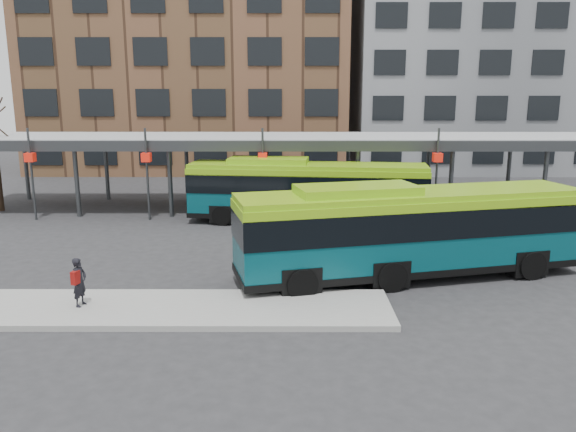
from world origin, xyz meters
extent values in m
plane|color=#28282B|center=(0.00, 0.00, 0.00)|extent=(120.00, 120.00, 0.00)
cube|color=gray|center=(-5.50, -3.00, 0.09)|extent=(14.00, 3.00, 0.18)
cube|color=#999B9E|center=(0.00, 13.00, 4.00)|extent=(40.00, 6.00, 0.35)
cube|color=#383A3D|center=(0.00, 10.00, 3.85)|extent=(40.00, 0.15, 0.55)
cylinder|color=#383A3D|center=(-18.00, 15.50, 1.90)|extent=(0.24, 0.24, 3.80)
cylinder|color=#383A3D|center=(-13.00, 10.50, 1.90)|extent=(0.24, 0.24, 3.80)
cylinder|color=#383A3D|center=(-13.00, 15.50, 1.90)|extent=(0.24, 0.24, 3.80)
cylinder|color=#383A3D|center=(-8.00, 10.50, 1.90)|extent=(0.24, 0.24, 3.80)
cylinder|color=#383A3D|center=(-8.00, 15.50, 1.90)|extent=(0.24, 0.24, 3.80)
cylinder|color=#383A3D|center=(-3.00, 10.50, 1.90)|extent=(0.24, 0.24, 3.80)
cylinder|color=#383A3D|center=(-3.00, 15.50, 1.90)|extent=(0.24, 0.24, 3.80)
cylinder|color=#383A3D|center=(2.00, 10.50, 1.90)|extent=(0.24, 0.24, 3.80)
cylinder|color=#383A3D|center=(2.00, 15.50, 1.90)|extent=(0.24, 0.24, 3.80)
cylinder|color=#383A3D|center=(7.00, 10.50, 1.90)|extent=(0.24, 0.24, 3.80)
cylinder|color=#383A3D|center=(7.00, 15.50, 1.90)|extent=(0.24, 0.24, 3.80)
cylinder|color=#383A3D|center=(12.00, 10.50, 1.90)|extent=(0.24, 0.24, 3.80)
cylinder|color=#383A3D|center=(12.00, 15.50, 1.90)|extent=(0.24, 0.24, 3.80)
cylinder|color=#383A3D|center=(-15.00, 9.70, 2.40)|extent=(0.12, 0.12, 4.80)
cube|color=red|center=(-15.00, 9.70, 3.30)|extent=(0.45, 0.45, 0.45)
cylinder|color=#383A3D|center=(-9.00, 9.70, 2.40)|extent=(0.12, 0.12, 4.80)
cube|color=red|center=(-9.00, 9.70, 3.30)|extent=(0.45, 0.45, 0.45)
cylinder|color=#383A3D|center=(-3.00, 9.70, 2.40)|extent=(0.12, 0.12, 4.80)
cube|color=red|center=(-3.00, 9.70, 3.30)|extent=(0.45, 0.45, 0.45)
cylinder|color=#383A3D|center=(6.00, 9.70, 2.40)|extent=(0.12, 0.12, 4.80)
cube|color=red|center=(6.00, 9.70, 3.30)|extent=(0.45, 0.45, 0.45)
cube|color=brown|center=(-10.00, 32.00, 11.00)|extent=(26.00, 14.00, 22.00)
cube|color=slate|center=(16.00, 32.00, 10.00)|extent=(24.00, 14.00, 20.00)
cube|color=#06414B|center=(2.71, 0.33, 1.66)|extent=(12.71, 5.51, 2.59)
cube|color=black|center=(2.71, 0.33, 2.18)|extent=(12.78, 5.58, 0.99)
cube|color=#7CB412|center=(2.71, 0.33, 3.06)|extent=(12.69, 5.40, 0.21)
cube|color=#7CB412|center=(0.70, -0.17, 3.27)|extent=(4.48, 2.81, 0.36)
cube|color=black|center=(2.71, 0.33, 0.49)|extent=(12.79, 5.58, 0.25)
cylinder|color=black|center=(7.05, 0.09, 0.52)|extent=(1.08, 0.55, 1.04)
cylinder|color=black|center=(6.44, 2.55, 0.52)|extent=(1.08, 0.55, 1.04)
cylinder|color=black|center=(1.81, -1.20, 0.52)|extent=(1.08, 0.55, 1.04)
cylinder|color=black|center=(1.20, 1.26, 0.52)|extent=(1.08, 0.55, 1.04)
cylinder|color=black|center=(-1.22, -1.95, 0.52)|extent=(1.08, 0.55, 1.04)
cylinder|color=black|center=(-1.83, 0.51, 0.52)|extent=(1.08, 0.55, 1.04)
cube|color=#06414B|center=(-0.72, 9.15, 1.60)|extent=(12.19, 3.92, 2.49)
cube|color=black|center=(-0.72, 9.15, 2.10)|extent=(12.24, 3.98, 0.95)
cube|color=#7CB412|center=(-0.72, 9.15, 2.94)|extent=(12.17, 3.82, 0.20)
cube|color=#7CB412|center=(-2.70, 9.39, 3.14)|extent=(4.18, 2.26, 0.35)
cube|color=black|center=(-0.72, 9.15, 0.47)|extent=(12.25, 3.98, 0.24)
cylinder|color=black|center=(3.10, 7.46, 0.50)|extent=(1.03, 0.42, 1.00)
cylinder|color=black|center=(3.39, 9.88, 0.50)|extent=(1.03, 0.42, 1.00)
cylinder|color=black|center=(-2.05, 8.09, 0.50)|extent=(1.03, 0.42, 1.00)
cylinder|color=black|center=(-1.76, 10.50, 0.50)|extent=(1.03, 0.42, 1.00)
cylinder|color=black|center=(-5.02, 8.45, 0.50)|extent=(1.03, 0.42, 1.00)
cylinder|color=black|center=(-4.73, 10.86, 0.50)|extent=(1.03, 0.42, 1.00)
imported|color=black|center=(-8.00, -2.95, 0.94)|extent=(0.48, 0.62, 1.51)
cube|color=maroon|center=(-8.05, -3.12, 1.14)|extent=(0.22, 0.31, 0.40)
imported|color=slate|center=(11.02, 11.83, 0.44)|extent=(1.74, 0.79, 0.88)
imported|color=slate|center=(11.76, 12.30, 0.52)|extent=(1.75, 0.60, 1.03)
imported|color=slate|center=(12.36, 12.21, 0.42)|extent=(1.62, 0.66, 0.83)
imported|color=slate|center=(13.02, 12.22, 0.51)|extent=(1.72, 0.51, 1.03)
imported|color=slate|center=(14.21, 11.89, 0.45)|extent=(1.80, 0.91, 0.90)
imported|color=slate|center=(14.38, 12.20, 0.51)|extent=(1.70, 0.53, 1.01)
camera|label=1|loc=(-1.62, -19.13, 6.56)|focal=35.00mm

